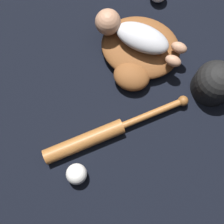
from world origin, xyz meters
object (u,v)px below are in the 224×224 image
at_px(baseball, 76,174).
at_px(baseball_cap, 215,82).
at_px(baseball_glove, 139,52).
at_px(baseball_bat, 99,135).
at_px(baby_figure, 133,34).

xyz_separation_m(baseball, baseball_cap, (-0.45, -0.42, 0.03)).
xyz_separation_m(baseball_glove, baseball, (0.15, 0.50, -0.00)).
xyz_separation_m(baseball_bat, baseball, (0.05, 0.15, 0.01)).
relative_size(baseball_bat, baseball, 6.67).
xyz_separation_m(baby_figure, baseball_cap, (-0.33, 0.12, -0.05)).
xyz_separation_m(baseball_bat, baseball_cap, (-0.39, -0.26, 0.04)).
bearing_deg(baseball_glove, baby_figure, -43.18).
bearing_deg(baseball_glove, baseball_cap, 163.68).
bearing_deg(baseball_cap, baseball, 42.87).
distance_m(baseball, baseball_cap, 0.61).
height_order(baby_figure, baseball_cap, baby_figure).
bearing_deg(baby_figure, baseball_bat, 80.51).
relative_size(baseball, baseball_cap, 0.33).
distance_m(baseball_bat, baseball, 0.16).
relative_size(baby_figure, baseball_cap, 1.58).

